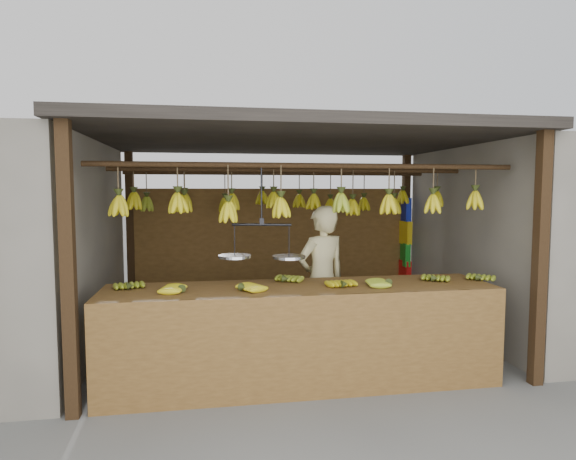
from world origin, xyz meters
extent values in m
plane|color=#5B5B57|center=(0.00, 0.00, 0.00)|extent=(80.00, 80.00, 0.00)
cube|color=black|center=(-2.00, -1.50, 1.15)|extent=(0.10, 0.10, 2.30)
cube|color=black|center=(2.00, -1.50, 1.15)|extent=(0.10, 0.10, 2.30)
cube|color=black|center=(-2.00, 1.50, 1.15)|extent=(0.10, 0.10, 2.30)
cube|color=black|center=(2.00, 1.50, 1.15)|extent=(0.10, 0.10, 2.30)
cube|color=black|center=(0.00, 0.00, 2.35)|extent=(4.30, 3.30, 0.10)
cylinder|color=black|center=(0.00, -1.00, 2.00)|extent=(4.00, 0.05, 0.05)
cylinder|color=black|center=(0.00, 0.00, 2.00)|extent=(4.00, 0.05, 0.05)
cylinder|color=black|center=(0.00, 1.00, 2.00)|extent=(4.00, 0.05, 0.05)
cube|color=brown|center=(0.00, 1.50, 0.90)|extent=(4.00, 0.06, 1.80)
cube|color=slate|center=(3.60, 0.00, 1.15)|extent=(3.00, 3.00, 2.30)
cube|color=brown|center=(-0.11, -1.10, 0.86)|extent=(3.56, 0.79, 0.08)
cube|color=brown|center=(-0.11, -1.50, 0.45)|extent=(3.56, 0.04, 0.90)
cube|color=black|center=(-1.79, -1.45, 0.41)|extent=(0.07, 0.07, 0.82)
cube|color=black|center=(1.56, -1.45, 0.41)|extent=(0.07, 0.07, 0.82)
cube|color=black|center=(-1.79, -0.75, 0.41)|extent=(0.07, 0.07, 0.82)
cube|color=black|center=(1.56, -0.75, 0.41)|extent=(0.07, 0.07, 0.82)
ellipsoid|color=#92A523|center=(-1.62, -1.04, 0.93)|extent=(0.24, 0.28, 0.06)
ellipsoid|color=gold|center=(-1.16, -1.20, 0.93)|extent=(0.27, 0.23, 0.06)
ellipsoid|color=gold|center=(-0.65, -1.27, 0.93)|extent=(0.30, 0.28, 0.06)
ellipsoid|color=#92A523|center=(-0.22, -0.93, 0.93)|extent=(0.28, 0.30, 0.06)
ellipsoid|color=gold|center=(0.25, -1.27, 0.93)|extent=(0.21, 0.26, 0.06)
ellipsoid|color=#92A523|center=(0.67, -1.23, 0.93)|extent=(0.26, 0.21, 0.06)
ellipsoid|color=#92A523|center=(1.18, -1.13, 0.93)|extent=(0.28, 0.30, 0.06)
ellipsoid|color=#92A523|center=(1.62, -1.17, 0.93)|extent=(0.29, 0.30, 0.06)
ellipsoid|color=gold|center=(-1.71, -0.98, 1.64)|extent=(0.16, 0.16, 0.28)
ellipsoid|color=gold|center=(-1.21, -0.95, 1.66)|extent=(0.16, 0.16, 0.28)
ellipsoid|color=gold|center=(-0.76, -1.03, 1.58)|extent=(0.16, 0.16, 0.28)
ellipsoid|color=gold|center=(-0.28, -1.02, 1.62)|extent=(0.16, 0.16, 0.28)
ellipsoid|color=#92A523|center=(0.29, -0.99, 1.66)|extent=(0.16, 0.16, 0.28)
ellipsoid|color=gold|center=(0.75, -1.01, 1.64)|extent=(0.16, 0.16, 0.28)
ellipsoid|color=gold|center=(1.20, -1.01, 1.64)|extent=(0.16, 0.16, 0.28)
ellipsoid|color=gold|center=(1.65, -0.98, 1.67)|extent=(0.16, 0.16, 0.28)
ellipsoid|color=gold|center=(-1.72, 0.01, 1.66)|extent=(0.16, 0.16, 0.28)
ellipsoid|color=gold|center=(-1.19, 0.01, 1.63)|extent=(0.16, 0.16, 0.28)
ellipsoid|color=gold|center=(-0.68, 0.01, 1.65)|extent=(0.16, 0.16, 0.28)
ellipsoid|color=gold|center=(-0.22, -0.04, 1.67)|extent=(0.16, 0.16, 0.28)
ellipsoid|color=gold|center=(0.25, 0.02, 1.65)|extent=(0.16, 0.16, 0.28)
ellipsoid|color=gold|center=(0.69, -0.04, 1.58)|extent=(0.16, 0.16, 0.28)
ellipsoid|color=gold|center=(1.20, -0.04, 1.59)|extent=(0.16, 0.16, 0.28)
ellipsoid|color=gold|center=(1.74, -0.01, 1.67)|extent=(0.16, 0.16, 0.28)
ellipsoid|color=#92A523|center=(-1.71, 0.97, 1.60)|extent=(0.16, 0.16, 0.28)
ellipsoid|color=gold|center=(-1.24, 1.03, 1.66)|extent=(0.16, 0.16, 0.28)
ellipsoid|color=gold|center=(-0.72, 1.03, 1.58)|extent=(0.16, 0.16, 0.28)
ellipsoid|color=gold|center=(-0.23, 1.01, 1.68)|extent=(0.16, 0.16, 0.28)
ellipsoid|color=gold|center=(0.27, 1.03, 1.63)|extent=(0.16, 0.16, 0.28)
ellipsoid|color=gold|center=(0.70, 0.99, 1.57)|extent=(0.16, 0.16, 0.28)
ellipsoid|color=gold|center=(1.17, 0.98, 1.59)|extent=(0.16, 0.16, 0.28)
ellipsoid|color=gold|center=(1.74, 1.00, 1.68)|extent=(0.16, 0.16, 0.28)
cylinder|color=black|center=(-0.46, -1.00, 1.73)|extent=(0.02, 0.02, 0.54)
cylinder|color=black|center=(-0.46, -1.00, 1.46)|extent=(0.54, 0.15, 0.02)
cylinder|color=silver|center=(-0.70, -0.94, 1.16)|extent=(0.29, 0.29, 0.02)
cylinder|color=silver|center=(-0.22, -1.06, 1.16)|extent=(0.29, 0.29, 0.02)
imported|color=beige|center=(0.26, -0.38, 0.80)|extent=(0.68, 0.57, 1.61)
cube|color=#1426BF|center=(1.94, 1.35, 1.49)|extent=(0.08, 0.26, 0.34)
cube|color=yellow|center=(1.94, 1.35, 1.15)|extent=(0.08, 0.26, 0.34)
cube|color=#199926|center=(1.94, 1.35, 0.82)|extent=(0.08, 0.26, 0.34)
cube|color=red|center=(1.94, 1.35, 0.57)|extent=(0.08, 0.26, 0.34)
camera|label=1|loc=(-0.94, -5.36, 1.77)|focal=30.00mm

